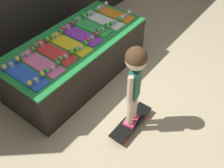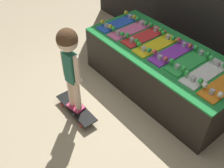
{
  "view_description": "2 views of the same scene",
  "coord_description": "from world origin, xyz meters",
  "px_view_note": "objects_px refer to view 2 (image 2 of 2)",
  "views": [
    {
      "loc": [
        -1.85,
        -1.4,
        2.45
      ],
      "look_at": [
        -0.11,
        -0.08,
        0.31
      ],
      "focal_mm": 42.0,
      "sensor_mm": 36.0,
      "label": 1
    },
    {
      "loc": [
        1.59,
        -1.44,
        2.29
      ],
      "look_at": [
        -0.1,
        -0.09,
        0.36
      ],
      "focal_mm": 42.0,
      "sensor_mm": 36.0,
      "label": 2
    }
  ],
  "objects_px": {
    "skateboard_pink_on_rack": "(130,29)",
    "skateboard_on_floor": "(76,109)",
    "skateboard_purple_on_rack": "(172,52)",
    "skateboard_white_on_rack": "(205,72)",
    "child": "(69,57)",
    "skateboard_yellow_on_rack": "(156,44)",
    "skateboard_red_on_rack": "(144,36)",
    "skateboard_orange_on_rack": "(224,84)",
    "skateboard_green_on_rack": "(189,61)",
    "skateboard_blue_on_rack": "(119,23)"
  },
  "relations": [
    {
      "from": "skateboard_green_on_rack",
      "to": "skateboard_white_on_rack",
      "type": "xyz_separation_m",
      "value": [
        0.23,
        -0.03,
        0.0
      ]
    },
    {
      "from": "skateboard_pink_on_rack",
      "to": "skateboard_yellow_on_rack",
      "type": "distance_m",
      "value": 0.45
    },
    {
      "from": "skateboard_pink_on_rack",
      "to": "child",
      "type": "xyz_separation_m",
      "value": [
        0.28,
        -1.05,
        0.2
      ]
    },
    {
      "from": "skateboard_green_on_rack",
      "to": "skateboard_white_on_rack",
      "type": "height_order",
      "value": "same"
    },
    {
      "from": "skateboard_red_on_rack",
      "to": "skateboard_on_floor",
      "type": "bearing_deg",
      "value": -87.03
    },
    {
      "from": "skateboard_pink_on_rack",
      "to": "child",
      "type": "bearing_deg",
      "value": -74.97
    },
    {
      "from": "skateboard_purple_on_rack",
      "to": "skateboard_green_on_rack",
      "type": "relative_size",
      "value": 1.0
    },
    {
      "from": "skateboard_blue_on_rack",
      "to": "skateboard_yellow_on_rack",
      "type": "distance_m",
      "value": 0.68
    },
    {
      "from": "skateboard_pink_on_rack",
      "to": "skateboard_red_on_rack",
      "type": "relative_size",
      "value": 1.0
    },
    {
      "from": "skateboard_blue_on_rack",
      "to": "skateboard_white_on_rack",
      "type": "distance_m",
      "value": 1.36
    },
    {
      "from": "skateboard_yellow_on_rack",
      "to": "skateboard_orange_on_rack",
      "type": "bearing_deg",
      "value": 0.16
    },
    {
      "from": "skateboard_purple_on_rack",
      "to": "skateboard_white_on_rack",
      "type": "height_order",
      "value": "same"
    },
    {
      "from": "skateboard_yellow_on_rack",
      "to": "skateboard_white_on_rack",
      "type": "height_order",
      "value": "same"
    },
    {
      "from": "skateboard_red_on_rack",
      "to": "skateboard_purple_on_rack",
      "type": "height_order",
      "value": "same"
    },
    {
      "from": "skateboard_red_on_rack",
      "to": "skateboard_purple_on_rack",
      "type": "xyz_separation_m",
      "value": [
        0.45,
        0.0,
        0.0
      ]
    },
    {
      "from": "skateboard_red_on_rack",
      "to": "skateboard_on_floor",
      "type": "height_order",
      "value": "skateboard_red_on_rack"
    },
    {
      "from": "child",
      "to": "skateboard_green_on_rack",
      "type": "bearing_deg",
      "value": 51.17
    },
    {
      "from": "skateboard_blue_on_rack",
      "to": "skateboard_on_floor",
      "type": "distance_m",
      "value": 1.28
    },
    {
      "from": "skateboard_pink_on_rack",
      "to": "skateboard_orange_on_rack",
      "type": "height_order",
      "value": "same"
    },
    {
      "from": "skateboard_red_on_rack",
      "to": "child",
      "type": "distance_m",
      "value": 1.1
    },
    {
      "from": "child",
      "to": "skateboard_orange_on_rack",
      "type": "bearing_deg",
      "value": 35.24
    },
    {
      "from": "skateboard_on_floor",
      "to": "skateboard_red_on_rack",
      "type": "bearing_deg",
      "value": 92.97
    },
    {
      "from": "skateboard_yellow_on_rack",
      "to": "skateboard_on_floor",
      "type": "height_order",
      "value": "skateboard_yellow_on_rack"
    },
    {
      "from": "skateboard_red_on_rack",
      "to": "skateboard_purple_on_rack",
      "type": "relative_size",
      "value": 1.0
    },
    {
      "from": "skateboard_blue_on_rack",
      "to": "skateboard_red_on_rack",
      "type": "height_order",
      "value": "same"
    },
    {
      "from": "skateboard_purple_on_rack",
      "to": "skateboard_green_on_rack",
      "type": "xyz_separation_m",
      "value": [
        0.23,
        0.02,
        0.0
      ]
    },
    {
      "from": "skateboard_white_on_rack",
      "to": "skateboard_red_on_rack",
      "type": "bearing_deg",
      "value": 179.47
    },
    {
      "from": "skateboard_yellow_on_rack",
      "to": "skateboard_white_on_rack",
      "type": "xyz_separation_m",
      "value": [
        0.68,
        0.01,
        0.0
      ]
    },
    {
      "from": "skateboard_pink_on_rack",
      "to": "skateboard_on_floor",
      "type": "height_order",
      "value": "skateboard_pink_on_rack"
    },
    {
      "from": "skateboard_green_on_rack",
      "to": "skateboard_on_floor",
      "type": "distance_m",
      "value": 1.37
    },
    {
      "from": "skateboard_orange_on_rack",
      "to": "child",
      "type": "relative_size",
      "value": 0.6
    },
    {
      "from": "skateboard_yellow_on_rack",
      "to": "skateboard_purple_on_rack",
      "type": "distance_m",
      "value": 0.23
    },
    {
      "from": "skateboard_red_on_rack",
      "to": "skateboard_white_on_rack",
      "type": "distance_m",
      "value": 0.91
    },
    {
      "from": "skateboard_purple_on_rack",
      "to": "child",
      "type": "relative_size",
      "value": 0.6
    },
    {
      "from": "child",
      "to": "skateboard_blue_on_rack",
      "type": "bearing_deg",
      "value": 106.56
    },
    {
      "from": "skateboard_on_floor",
      "to": "skateboard_purple_on_rack",
      "type": "bearing_deg",
      "value": 69.81
    },
    {
      "from": "skateboard_red_on_rack",
      "to": "skateboard_on_floor",
      "type": "relative_size",
      "value": 0.99
    },
    {
      "from": "skateboard_blue_on_rack",
      "to": "child",
      "type": "xyz_separation_m",
      "value": [
        0.51,
        -1.05,
        0.2
      ]
    },
    {
      "from": "skateboard_yellow_on_rack",
      "to": "skateboard_orange_on_rack",
      "type": "xyz_separation_m",
      "value": [
        0.9,
        0.0,
        0.0
      ]
    },
    {
      "from": "skateboard_red_on_rack",
      "to": "skateboard_blue_on_rack",
      "type": "bearing_deg",
      "value": -176.37
    },
    {
      "from": "skateboard_purple_on_rack",
      "to": "skateboard_orange_on_rack",
      "type": "height_order",
      "value": "same"
    },
    {
      "from": "skateboard_pink_on_rack",
      "to": "skateboard_on_floor",
      "type": "xyz_separation_m",
      "value": [
        0.28,
        -1.05,
        -0.53
      ]
    },
    {
      "from": "skateboard_blue_on_rack",
      "to": "skateboard_on_floor",
      "type": "xyz_separation_m",
      "value": [
        0.51,
        -1.05,
        -0.53
      ]
    },
    {
      "from": "skateboard_pink_on_rack",
      "to": "skateboard_white_on_rack",
      "type": "xyz_separation_m",
      "value": [
        1.13,
        0.02,
        0.0
      ]
    },
    {
      "from": "skateboard_red_on_rack",
      "to": "skateboard_orange_on_rack",
      "type": "relative_size",
      "value": 1.0
    },
    {
      "from": "skateboard_orange_on_rack",
      "to": "skateboard_on_floor",
      "type": "distance_m",
      "value": 1.6
    },
    {
      "from": "skateboard_orange_on_rack",
      "to": "skateboard_on_floor",
      "type": "bearing_deg",
      "value": -135.47
    },
    {
      "from": "skateboard_pink_on_rack",
      "to": "skateboard_yellow_on_rack",
      "type": "bearing_deg",
      "value": 0.57
    },
    {
      "from": "skateboard_pink_on_rack",
      "to": "skateboard_yellow_on_rack",
      "type": "height_order",
      "value": "same"
    },
    {
      "from": "skateboard_green_on_rack",
      "to": "child",
      "type": "bearing_deg",
      "value": -119.54
    }
  ]
}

